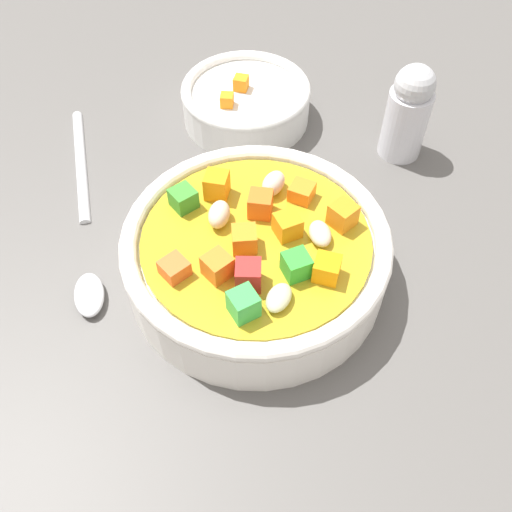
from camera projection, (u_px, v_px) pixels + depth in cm
name	position (u px, v px, depth cm)	size (l,w,h in cm)	color
ground_plane	(256.00, 283.00, 40.69)	(140.00, 140.00, 2.00)	#565451
soup_bowl_main	(256.00, 253.00, 37.93)	(17.77, 17.77, 5.82)	white
spoon	(83.00, 211.00, 43.03)	(21.31, 9.27, 1.04)	silver
side_bowl_small	(246.00, 101.00, 49.23)	(11.12, 11.12, 3.98)	white
pepper_shaker	(408.00, 112.00, 44.81)	(3.53, 3.53, 8.14)	silver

